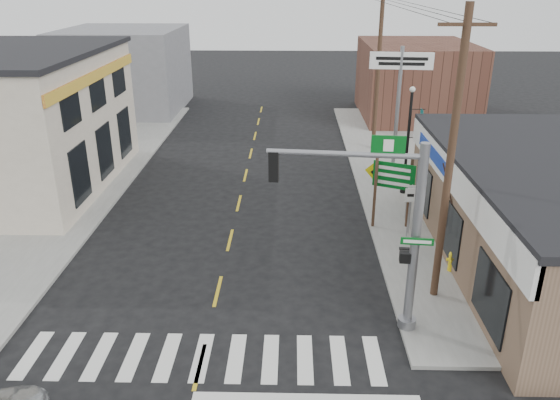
{
  "coord_description": "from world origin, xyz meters",
  "views": [
    {
      "loc": [
        2.57,
        -12.45,
        10.3
      ],
      "look_at": [
        2.16,
        5.68,
        2.8
      ],
      "focal_mm": 35.0,
      "sensor_mm": 36.0,
      "label": 1
    }
  ],
  "objects_px": {
    "traffic_signal_pole": "(392,220)",
    "utility_pole_near": "(450,159)",
    "guide_sign": "(393,183)",
    "dance_center_sign": "(400,80)",
    "bare_tree": "(462,172)",
    "utility_pole_far": "(378,68)",
    "fire_hydrant": "(452,260)",
    "lamp_post": "(410,133)"
  },
  "relations": [
    {
      "from": "dance_center_sign",
      "to": "bare_tree",
      "type": "height_order",
      "value": "dance_center_sign"
    },
    {
      "from": "fire_hydrant",
      "to": "lamp_post",
      "type": "bearing_deg",
      "value": 91.74
    },
    {
      "from": "guide_sign",
      "to": "lamp_post",
      "type": "distance_m",
      "value": 4.42
    },
    {
      "from": "traffic_signal_pole",
      "to": "utility_pole_far",
      "type": "distance_m",
      "value": 19.23
    },
    {
      "from": "traffic_signal_pole",
      "to": "dance_center_sign",
      "type": "relative_size",
      "value": 0.9
    },
    {
      "from": "fire_hydrant",
      "to": "guide_sign",
      "type": "bearing_deg",
      "value": 113.24
    },
    {
      "from": "bare_tree",
      "to": "utility_pole_far",
      "type": "xyz_separation_m",
      "value": [
        -1.17,
        14.22,
        1.56
      ]
    },
    {
      "from": "bare_tree",
      "to": "utility_pole_near",
      "type": "relative_size",
      "value": 0.46
    },
    {
      "from": "guide_sign",
      "to": "traffic_signal_pole",
      "type": "bearing_deg",
      "value": -76.2
    },
    {
      "from": "fire_hydrant",
      "to": "utility_pole_far",
      "type": "bearing_deg",
      "value": 92.91
    },
    {
      "from": "lamp_post",
      "to": "dance_center_sign",
      "type": "xyz_separation_m",
      "value": [
        -0.14,
        2.81,
        2.05
      ]
    },
    {
      "from": "bare_tree",
      "to": "utility_pole_near",
      "type": "xyz_separation_m",
      "value": [
        -1.38,
        -2.92,
        1.46
      ]
    },
    {
      "from": "guide_sign",
      "to": "dance_center_sign",
      "type": "distance_m",
      "value": 7.64
    },
    {
      "from": "utility_pole_far",
      "to": "bare_tree",
      "type": "bearing_deg",
      "value": -77.56
    },
    {
      "from": "fire_hydrant",
      "to": "utility_pole_far",
      "type": "xyz_separation_m",
      "value": [
        -0.79,
        15.52,
        4.54
      ]
    },
    {
      "from": "dance_center_sign",
      "to": "utility_pole_far",
      "type": "height_order",
      "value": "utility_pole_far"
    },
    {
      "from": "guide_sign",
      "to": "dance_center_sign",
      "type": "xyz_separation_m",
      "value": [
        1.26,
        6.86,
        3.13
      ]
    },
    {
      "from": "lamp_post",
      "to": "bare_tree",
      "type": "height_order",
      "value": "lamp_post"
    },
    {
      "from": "utility_pole_far",
      "to": "fire_hydrant",
      "type": "bearing_deg",
      "value": -79.34
    },
    {
      "from": "guide_sign",
      "to": "utility_pole_near",
      "type": "height_order",
      "value": "utility_pole_near"
    },
    {
      "from": "traffic_signal_pole",
      "to": "guide_sign",
      "type": "height_order",
      "value": "traffic_signal_pole"
    },
    {
      "from": "lamp_post",
      "to": "utility_pole_far",
      "type": "distance_m",
      "value": 7.9
    },
    {
      "from": "fire_hydrant",
      "to": "dance_center_sign",
      "type": "height_order",
      "value": "dance_center_sign"
    },
    {
      "from": "lamp_post",
      "to": "bare_tree",
      "type": "relative_size",
      "value": 1.23
    },
    {
      "from": "traffic_signal_pole",
      "to": "dance_center_sign",
      "type": "height_order",
      "value": "dance_center_sign"
    },
    {
      "from": "utility_pole_far",
      "to": "guide_sign",
      "type": "bearing_deg",
      "value": -86.4
    },
    {
      "from": "utility_pole_near",
      "to": "utility_pole_far",
      "type": "bearing_deg",
      "value": 89.63
    },
    {
      "from": "dance_center_sign",
      "to": "utility_pole_far",
      "type": "distance_m",
      "value": 4.87
    },
    {
      "from": "lamp_post",
      "to": "traffic_signal_pole",
      "type": "bearing_deg",
      "value": -115.36
    },
    {
      "from": "traffic_signal_pole",
      "to": "lamp_post",
      "type": "bearing_deg",
      "value": 81.78
    },
    {
      "from": "guide_sign",
      "to": "utility_pole_near",
      "type": "xyz_separation_m",
      "value": [
        0.64,
        -5.43,
        2.85
      ]
    },
    {
      "from": "dance_center_sign",
      "to": "fire_hydrant",
      "type": "bearing_deg",
      "value": -82.71
    },
    {
      "from": "dance_center_sign",
      "to": "utility_pole_near",
      "type": "xyz_separation_m",
      "value": [
        -0.62,
        -12.29,
        -0.28
      ]
    },
    {
      "from": "guide_sign",
      "to": "fire_hydrant",
      "type": "height_order",
      "value": "guide_sign"
    },
    {
      "from": "traffic_signal_pole",
      "to": "bare_tree",
      "type": "relative_size",
      "value": 1.41
    },
    {
      "from": "traffic_signal_pole",
      "to": "utility_pole_near",
      "type": "height_order",
      "value": "utility_pole_near"
    },
    {
      "from": "traffic_signal_pole",
      "to": "bare_tree",
      "type": "xyz_separation_m",
      "value": [
        3.41,
        4.83,
        -0.24
      ]
    },
    {
      "from": "guide_sign",
      "to": "lamp_post",
      "type": "bearing_deg",
      "value": 95.45
    },
    {
      "from": "utility_pole_near",
      "to": "utility_pole_far",
      "type": "xyz_separation_m",
      "value": [
        0.21,
        17.14,
        0.11
      ]
    },
    {
      "from": "bare_tree",
      "to": "traffic_signal_pole",
      "type": "bearing_deg",
      "value": -125.17
    },
    {
      "from": "dance_center_sign",
      "to": "guide_sign",
      "type": "bearing_deg",
      "value": -95.14
    },
    {
      "from": "traffic_signal_pole",
      "to": "bare_tree",
      "type": "distance_m",
      "value": 5.92
    }
  ]
}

